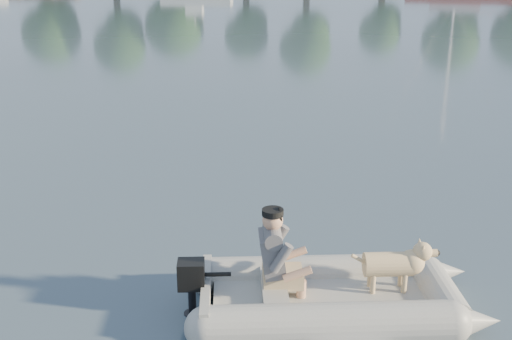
# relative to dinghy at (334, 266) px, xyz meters

# --- Properties ---
(water) EXTENTS (160.00, 160.00, 0.00)m
(water) POSITION_rel_dinghy_xyz_m (-0.71, 0.31, -0.52)
(water) COLOR slate
(water) RESTS_ON ground
(dinghy) EXTENTS (4.25, 2.91, 1.25)m
(dinghy) POSITION_rel_dinghy_xyz_m (0.00, 0.00, 0.00)
(dinghy) COLOR gray
(dinghy) RESTS_ON water
(man) EXTENTS (0.68, 0.60, 0.96)m
(man) POSITION_rel_dinghy_xyz_m (-0.63, 0.01, 0.17)
(man) COLOR #58575B
(man) RESTS_ON dinghy
(dog) EXTENTS (0.85, 0.35, 0.56)m
(dog) POSITION_rel_dinghy_xyz_m (0.57, 0.08, -0.06)
(dog) COLOR tan
(dog) RESTS_ON dinghy
(outboard_motor) EXTENTS (0.39, 0.28, 0.70)m
(outboard_motor) POSITION_rel_dinghy_xyz_m (-1.48, -0.10, -0.25)
(outboard_motor) COLOR black
(outboard_motor) RESTS_ON dinghy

